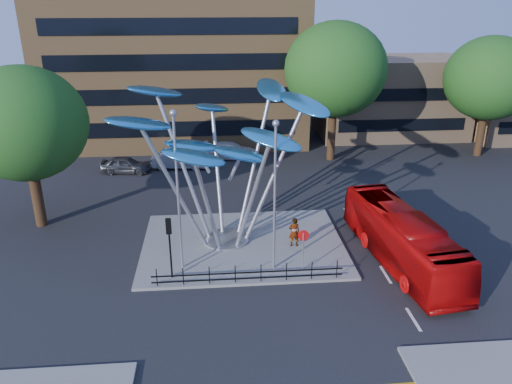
{
  "coord_description": "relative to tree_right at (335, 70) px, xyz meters",
  "views": [
    {
      "loc": [
        -2.54,
        -20.71,
        14.27
      ],
      "look_at": [
        -0.39,
        4.0,
        4.27
      ],
      "focal_mm": 35.0,
      "sensor_mm": 36.0,
      "label": 1
    }
  ],
  "objects": [
    {
      "name": "traffic_light_island",
      "position": [
        -13.0,
        -19.5,
        -5.42
      ],
      "size": [
        0.28,
        0.18,
        3.42
      ],
      "color": "black",
      "rests_on": "traffic_island"
    },
    {
      "name": "tree_far",
      "position": [
        14.0,
        0.0,
        -0.93
      ],
      "size": [
        8.0,
        8.0,
        10.81
      ],
      "color": "black",
      "rests_on": "ground"
    },
    {
      "name": "traffic_island",
      "position": [
        -9.0,
        -16.0,
        -7.96
      ],
      "size": [
        12.0,
        9.0,
        0.15
      ],
      "primitive_type": "cube",
      "color": "slate",
      "rests_on": "ground"
    },
    {
      "name": "street_lamp_right",
      "position": [
        -7.5,
        -19.0,
        -2.94
      ],
      "size": [
        0.36,
        0.36,
        8.3
      ],
      "color": "#9EA0A5",
      "rests_on": "traffic_island"
    },
    {
      "name": "tree_left",
      "position": [
        -22.0,
        -12.0,
        -1.24
      ],
      "size": [
        7.6,
        7.6,
        10.32
      ],
      "color": "black",
      "rests_on": "ground"
    },
    {
      "name": "pedestrian",
      "position": [
        -6.0,
        -16.58,
        -6.98
      ],
      "size": [
        0.67,
        0.45,
        1.82
      ],
      "primitive_type": "imported",
      "rotation": [
        0.0,
        0.0,
        3.17
      ],
      "color": "gray",
      "rests_on": "traffic_island"
    },
    {
      "name": "ground",
      "position": [
        -8.0,
        -22.0,
        -8.04
      ],
      "size": [
        120.0,
        120.0,
        0.0
      ],
      "primitive_type": "plane",
      "color": "black",
      "rests_on": "ground"
    },
    {
      "name": "pedestrian_railing_front",
      "position": [
        -9.0,
        -20.3,
        -7.48
      ],
      "size": [
        10.0,
        0.06,
        1.0
      ],
      "color": "black",
      "rests_on": "traffic_island"
    },
    {
      "name": "parked_car_left",
      "position": [
        -18.06,
        -2.11,
        -7.33
      ],
      "size": [
        4.32,
        2.16,
        1.41
      ],
      "primitive_type": "imported",
      "rotation": [
        0.0,
        0.0,
        1.45
      ],
      "color": "#3B3C42",
      "rests_on": "ground"
    },
    {
      "name": "street_lamp_left",
      "position": [
        -12.5,
        -18.5,
        -2.68
      ],
      "size": [
        0.36,
        0.36,
        8.8
      ],
      "color": "#9EA0A5",
      "rests_on": "traffic_island"
    },
    {
      "name": "leaf_sculpture",
      "position": [
        -10.07,
        -15.32,
        -1.16
      ],
      "size": [
        12.72,
        9.54,
        9.51
      ],
      "color": "#9EA0A5",
      "rests_on": "traffic_island"
    },
    {
      "name": "no_entry_sign_island",
      "position": [
        -6.0,
        -19.48,
        -6.22
      ],
      "size": [
        0.6,
        0.1,
        2.45
      ],
      "color": "#9EA0A5",
      "rests_on": "traffic_island"
    },
    {
      "name": "parked_car_mid",
      "position": [
        -13.56,
        -1.29,
        -7.25
      ],
      "size": [
        4.88,
        1.94,
        1.58
      ],
      "primitive_type": "imported",
      "rotation": [
        0.0,
        0.0,
        1.52
      ],
      "color": "#9B9EA2",
      "rests_on": "ground"
    },
    {
      "name": "parked_car_right",
      "position": [
        -9.06,
        1.0,
        -7.3
      ],
      "size": [
        5.33,
        2.73,
        1.48
      ],
      "primitive_type": "imported",
      "rotation": [
        0.0,
        0.0,
        1.44
      ],
      "color": "silver",
      "rests_on": "ground"
    },
    {
      "name": "tree_right",
      "position": [
        0.0,
        0.0,
        0.0
      ],
      "size": [
        8.8,
        8.8,
        12.11
      ],
      "color": "black",
      "rests_on": "ground"
    },
    {
      "name": "red_bus",
      "position": [
        -0.31,
        -18.76,
        -6.53
      ],
      "size": [
        3.86,
        11.06,
        3.02
      ],
      "primitive_type": "imported",
      "rotation": [
        0.0,
        0.0,
        0.12
      ],
      "color": "#B40808",
      "rests_on": "ground"
    },
    {
      "name": "low_building_near",
      "position": [
        8.0,
        8.0,
        -4.04
      ],
      "size": [
        15.0,
        8.0,
        8.0
      ],
      "primitive_type": "cube",
      "color": "tan",
      "rests_on": "ground"
    }
  ]
}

